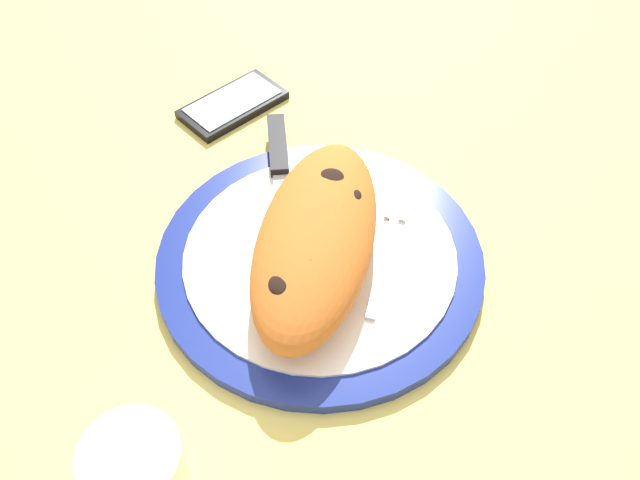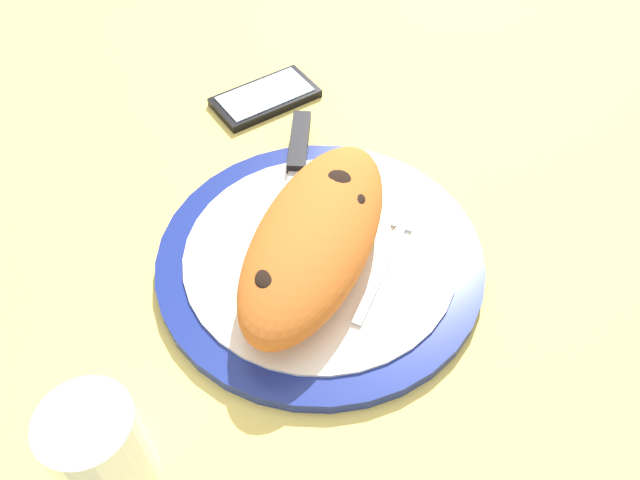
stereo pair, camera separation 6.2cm
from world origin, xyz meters
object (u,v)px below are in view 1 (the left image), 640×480
Objects in this scene: knife at (279,166)px; smartphone at (233,104)px; calzone at (319,239)px; plate at (320,259)px; fork at (390,238)px.

smartphone is (9.28, 10.40, -1.53)cm from knife.
calzone is at bearing -139.83° from knife.
smartphone is (19.62, 19.13, -4.40)cm from calzone.
calzone is (-0.97, -0.29, 4.20)cm from plate.
plate reaches higher than smartphone.
fork reaches higher than smartphone.
calzone reaches higher than plate.
fork is 0.77× the size of knife.
plate is at bearing -134.71° from smartphone.
smartphone is at bearing 59.50° from fork.
fork is at bearing -46.89° from calzone.
knife is 14.02cm from smartphone.
smartphone is at bearing 48.25° from knife.
knife is at bearing 69.84° from fork.
calzone is 1.88× the size of smartphone.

